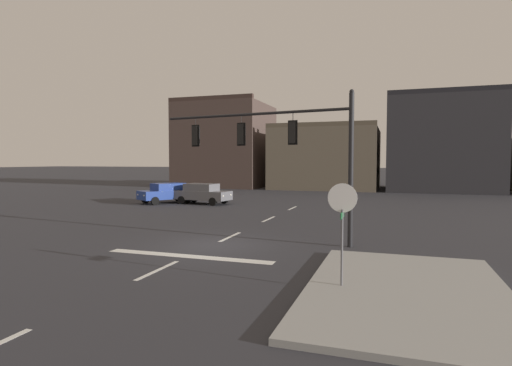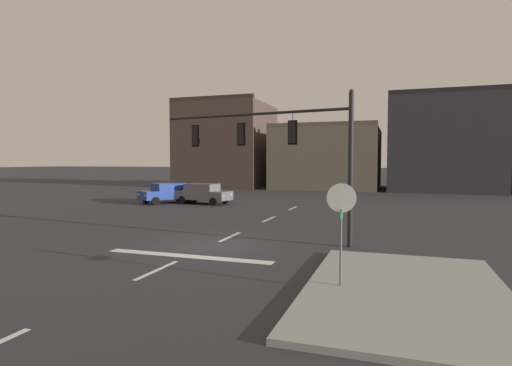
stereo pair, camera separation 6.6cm
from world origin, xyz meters
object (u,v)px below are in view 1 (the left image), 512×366
object	(u,v)px
signal_mast_near_side	(280,142)
car_lot_middle	(167,192)
stop_sign	(342,210)
car_lot_nearside	(203,193)

from	to	relation	value
signal_mast_near_side	car_lot_middle	size ratio (longest dim) A/B	1.89
signal_mast_near_side	car_lot_middle	bearing A→B (deg)	135.91
signal_mast_near_side	stop_sign	size ratio (longest dim) A/B	3.12
signal_mast_near_side	car_lot_middle	distance (m)	18.25
car_lot_middle	stop_sign	bearing A→B (deg)	-49.01
signal_mast_near_side	stop_sign	xyz separation A→B (m)	(3.35, -6.20, -2.07)
stop_sign	car_lot_middle	distance (m)	24.79
car_lot_middle	car_lot_nearside	bearing A→B (deg)	4.26
signal_mast_near_side	car_lot_nearside	size ratio (longest dim) A/B	1.91
car_lot_nearside	signal_mast_near_side	bearing A→B (deg)	-52.31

